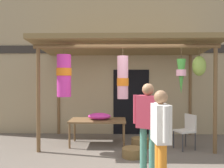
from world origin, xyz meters
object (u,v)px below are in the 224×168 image
Objects in this scene: folding_chair at (187,128)px; shopper_by_bananas at (148,120)px; wicker_basket_spare at (133,153)px; flower_heap_on_table at (100,116)px; wicker_basket_by_table at (140,143)px; customer_foreground at (161,133)px; display_table at (98,122)px.

shopper_by_bananas reaches higher than folding_chair.
shopper_by_bananas is (0.23, -0.79, 0.85)m from wicker_basket_spare.
wicker_basket_by_table is at bearing -13.47° from flower_heap_on_table.
wicker_basket_by_table is (1.02, -0.24, -0.62)m from flower_heap_on_table.
folding_chair is at bearing 65.32° from customer_foreground.
wicker_basket_spare is (0.84, -0.97, -0.50)m from display_table.
folding_chair is 0.55× the size of customer_foreground.
display_table reaches higher than wicker_basket_spare.
wicker_basket_by_table reaches higher than wicker_basket_spare.
wicker_basket_spare is at bearing -154.09° from folding_chair.
shopper_by_bananas reaches higher than display_table.
flower_heap_on_table is at bearing -1.00° from display_table.
display_table is 2.09m from shopper_by_bananas.
wicker_basket_spare is at bearing 101.23° from customer_foreground.
flower_heap_on_table is at bearing 166.53° from wicker_basket_by_table.
folding_chair reaches higher than display_table.
display_table is 2.23m from folding_chair.
customer_foreground is at bearing -66.65° from flower_heap_on_table.
wicker_basket_spare is (0.79, -0.97, -0.64)m from flower_heap_on_table.
display_table is 2.45× the size of flower_heap_on_table.
customer_foreground is (1.11, -2.57, 0.15)m from flower_heap_on_table.
wicker_basket_by_table is 1.73m from shopper_by_bananas.
display_table is at bearing 121.39° from shopper_by_bananas.
wicker_basket_spare is 1.19m from shopper_by_bananas.
wicker_basket_by_table is (-1.13, 0.06, -0.38)m from folding_chair.
shopper_by_bananas is at bearing 96.20° from customer_foreground.
flower_heap_on_table is at bearing 113.35° from customer_foreground.
display_table is at bearing 172.13° from folding_chair.
wicker_basket_by_table is at bearing 177.01° from folding_chair.
display_table is at bearing 131.10° from wicker_basket_spare.
shopper_by_bananas reaches higher than customer_foreground.
folding_chair is at bearing 52.14° from shopper_by_bananas.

